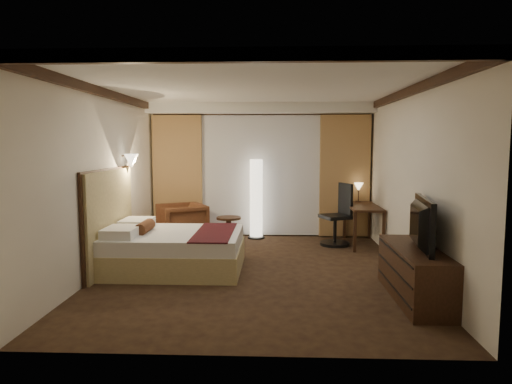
{
  "coord_description": "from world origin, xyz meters",
  "views": [
    {
      "loc": [
        0.29,
        -6.65,
        1.89
      ],
      "look_at": [
        0.0,
        0.4,
        1.15
      ],
      "focal_mm": 32.0,
      "sensor_mm": 36.0,
      "label": 1
    }
  ],
  "objects_px": {
    "armchair": "(182,222)",
    "floor_lamp": "(256,199)",
    "desk": "(363,225)",
    "dresser": "(414,274)",
    "bed": "(176,250)",
    "side_table": "(229,230)",
    "office_chair": "(335,214)",
    "television": "(414,221)"
  },
  "relations": [
    {
      "from": "armchair",
      "to": "floor_lamp",
      "type": "xyz_separation_m",
      "value": [
        1.4,
        0.57,
        0.38
      ]
    },
    {
      "from": "desk",
      "to": "dresser",
      "type": "bearing_deg",
      "value": -89.06
    },
    {
      "from": "armchair",
      "to": "floor_lamp",
      "type": "distance_m",
      "value": 1.56
    },
    {
      "from": "bed",
      "to": "dresser",
      "type": "height_order",
      "value": "dresser"
    },
    {
      "from": "side_table",
      "to": "office_chair",
      "type": "bearing_deg",
      "value": -1.1
    },
    {
      "from": "armchair",
      "to": "side_table",
      "type": "distance_m",
      "value": 0.91
    },
    {
      "from": "side_table",
      "to": "office_chair",
      "type": "xyz_separation_m",
      "value": [
        2.01,
        -0.04,
        0.33
      ]
    },
    {
      "from": "armchair",
      "to": "office_chair",
      "type": "height_order",
      "value": "office_chair"
    },
    {
      "from": "side_table",
      "to": "dresser",
      "type": "bearing_deg",
      "value": -49.6
    },
    {
      "from": "bed",
      "to": "desk",
      "type": "height_order",
      "value": "desk"
    },
    {
      "from": "television",
      "to": "armchair",
      "type": "bearing_deg",
      "value": 57.45
    },
    {
      "from": "dresser",
      "to": "television",
      "type": "distance_m",
      "value": 0.65
    },
    {
      "from": "bed",
      "to": "television",
      "type": "distance_m",
      "value": 3.46
    },
    {
      "from": "floor_lamp",
      "to": "bed",
      "type": "bearing_deg",
      "value": -115.46
    },
    {
      "from": "bed",
      "to": "office_chair",
      "type": "relative_size",
      "value": 1.69
    },
    {
      "from": "bed",
      "to": "dresser",
      "type": "bearing_deg",
      "value": -20.76
    },
    {
      "from": "desk",
      "to": "television",
      "type": "height_order",
      "value": "television"
    },
    {
      "from": "bed",
      "to": "armchair",
      "type": "height_order",
      "value": "armchair"
    },
    {
      "from": "dresser",
      "to": "side_table",
      "type": "bearing_deg",
      "value": 130.4
    },
    {
      "from": "side_table",
      "to": "bed",
      "type": "bearing_deg",
      "value": -108.81
    },
    {
      "from": "floor_lamp",
      "to": "television",
      "type": "xyz_separation_m",
      "value": [
        2.05,
        -3.57,
        0.16
      ]
    },
    {
      "from": "desk",
      "to": "dresser",
      "type": "distance_m",
      "value": 3.05
    },
    {
      "from": "desk",
      "to": "armchair",
      "type": "bearing_deg",
      "value": -179.26
    },
    {
      "from": "office_chair",
      "to": "desk",
      "type": "bearing_deg",
      "value": -18.02
    },
    {
      "from": "side_table",
      "to": "armchair",
      "type": "bearing_deg",
      "value": -177.92
    },
    {
      "from": "side_table",
      "to": "floor_lamp",
      "type": "height_order",
      "value": "floor_lamp"
    },
    {
      "from": "desk",
      "to": "dresser",
      "type": "relative_size",
      "value": 0.8
    },
    {
      "from": "bed",
      "to": "office_chair",
      "type": "distance_m",
      "value": 3.19
    },
    {
      "from": "armchair",
      "to": "side_table",
      "type": "bearing_deg",
      "value": 64.91
    },
    {
      "from": "armchair",
      "to": "desk",
      "type": "relative_size",
      "value": 0.65
    },
    {
      "from": "bed",
      "to": "side_table",
      "type": "distance_m",
      "value": 1.92
    },
    {
      "from": "armchair",
      "to": "office_chair",
      "type": "distance_m",
      "value": 2.91
    },
    {
      "from": "bed",
      "to": "floor_lamp",
      "type": "distance_m",
      "value": 2.66
    },
    {
      "from": "bed",
      "to": "floor_lamp",
      "type": "bearing_deg",
      "value": 64.54
    },
    {
      "from": "floor_lamp",
      "to": "dresser",
      "type": "distance_m",
      "value": 4.16
    },
    {
      "from": "dresser",
      "to": "television",
      "type": "xyz_separation_m",
      "value": [
        -0.03,
        0.0,
        0.65
      ]
    },
    {
      "from": "desk",
      "to": "office_chair",
      "type": "xyz_separation_m",
      "value": [
        -0.52,
        -0.05,
        0.21
      ]
    },
    {
      "from": "armchair",
      "to": "television",
      "type": "relative_size",
      "value": 0.75
    },
    {
      "from": "television",
      "to": "floor_lamp",
      "type": "bearing_deg",
      "value": 38.33
    },
    {
      "from": "bed",
      "to": "floor_lamp",
      "type": "xyz_separation_m",
      "value": [
        1.12,
        2.36,
        0.51
      ]
    },
    {
      "from": "armchair",
      "to": "dresser",
      "type": "height_order",
      "value": "armchair"
    },
    {
      "from": "side_table",
      "to": "television",
      "type": "distance_m",
      "value": 4.03
    }
  ]
}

